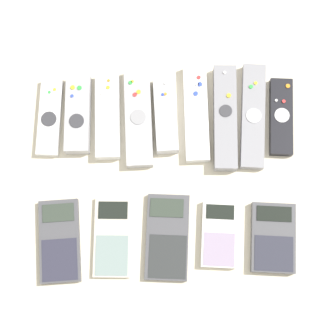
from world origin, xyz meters
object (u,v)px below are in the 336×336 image
(calculator_0, at_px, (61,241))
(remote_4, at_px, (170,115))
(remote_3, at_px, (140,118))
(remote_5, at_px, (198,113))
(remote_8, at_px, (283,117))
(remote_1, at_px, (80,114))
(remote_6, at_px, (227,118))
(calculator_2, at_px, (168,237))
(calculator_3, at_px, (221,235))
(calculator_1, at_px, (114,237))
(remote_2, at_px, (109,116))
(calculator_4, at_px, (275,238))
(remote_7, at_px, (255,116))
(remote_0, at_px, (52,117))

(calculator_0, bearing_deg, remote_4, 46.30)
(calculator_0, bearing_deg, remote_3, 54.71)
(remote_5, xyz_separation_m, calculator_0, (-0.26, -0.24, -0.00))
(remote_8, xyz_separation_m, calculator_0, (-0.42, -0.23, -0.00))
(remote_1, bearing_deg, remote_6, -1.97)
(remote_6, height_order, remote_8, remote_6)
(remote_4, xyz_separation_m, remote_5, (0.05, 0.00, -0.00))
(calculator_2, relative_size, calculator_3, 1.30)
(remote_4, distance_m, calculator_1, 0.26)
(remote_1, height_order, remote_4, same)
(remote_5, bearing_deg, remote_1, 179.16)
(remote_1, bearing_deg, calculator_3, -41.20)
(remote_1, height_order, remote_3, remote_1)
(remote_2, xyz_separation_m, calculator_1, (0.01, -0.23, -0.01))
(remote_2, height_order, calculator_1, remote_2)
(remote_4, bearing_deg, calculator_1, -116.94)
(remote_1, height_order, calculator_3, remote_1)
(calculator_1, xyz_separation_m, calculator_4, (0.30, -0.01, 0.00))
(remote_7, relative_size, calculator_4, 1.59)
(remote_3, bearing_deg, remote_7, -1.61)
(calculator_1, bearing_deg, remote_1, 107.22)
(remote_3, xyz_separation_m, remote_5, (0.11, 0.01, -0.00))
(remote_3, relative_size, calculator_2, 1.20)
(remote_7, distance_m, calculator_1, 0.36)
(remote_1, relative_size, calculator_3, 1.23)
(remote_2, height_order, calculator_2, remote_2)
(remote_4, height_order, remote_6, same)
(remote_7, relative_size, calculator_0, 1.35)
(remote_5, xyz_separation_m, remote_8, (0.17, -0.01, -0.00))
(calculator_1, bearing_deg, remote_8, 36.28)
(remote_4, distance_m, remote_6, 0.11)
(remote_2, relative_size, calculator_4, 1.28)
(remote_2, distance_m, remote_7, 0.28)
(remote_7, bearing_deg, remote_6, -171.91)
(remote_5, bearing_deg, remote_2, -179.56)
(remote_3, bearing_deg, remote_6, -2.90)
(remote_1, distance_m, remote_6, 0.28)
(remote_2, bearing_deg, calculator_0, -110.99)
(remote_0, height_order, remote_2, remote_2)
(calculator_3, bearing_deg, remote_0, 147.65)
(calculator_2, bearing_deg, remote_4, 91.39)
(remote_5, relative_size, calculator_1, 1.30)
(remote_5, bearing_deg, remote_7, -4.45)
(remote_4, height_order, calculator_1, remote_4)
(calculator_1, distance_m, calculator_4, 0.30)
(remote_2, relative_size, calculator_3, 1.36)
(remote_2, height_order, calculator_4, remote_2)
(remote_5, bearing_deg, remote_4, -177.51)
(calculator_4, bearing_deg, remote_0, 153.97)
(calculator_3, bearing_deg, remote_6, 88.82)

